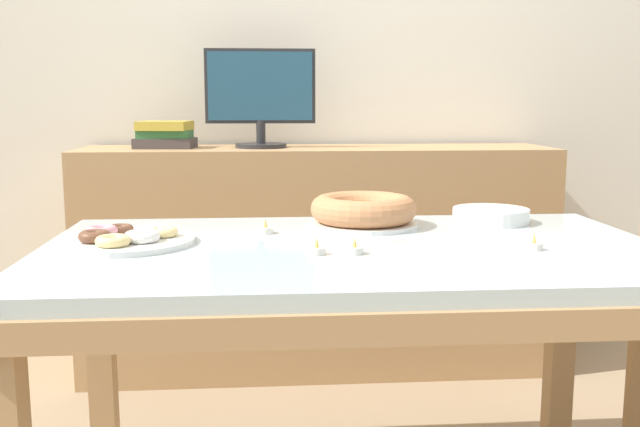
# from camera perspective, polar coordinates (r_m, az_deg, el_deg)

# --- Properties ---
(wall_back) EXTENTS (8.00, 0.10, 2.60)m
(wall_back) POSITION_cam_1_polar(r_m,az_deg,el_deg) (3.11, -0.68, 13.21)
(wall_back) COLOR silver
(wall_back) RESTS_ON ground
(dining_table) EXTENTS (1.49, 0.87, 0.74)m
(dining_table) POSITION_cam_1_polar(r_m,az_deg,el_deg) (1.70, 2.65, -5.66)
(dining_table) COLOR silver
(dining_table) RESTS_ON ground
(sideboard) EXTENTS (1.84, 0.44, 0.89)m
(sideboard) POSITION_cam_1_polar(r_m,az_deg,el_deg) (2.87, -0.25, -3.61)
(sideboard) COLOR tan
(sideboard) RESTS_ON ground
(computer_monitor) EXTENTS (0.42, 0.20, 0.38)m
(computer_monitor) POSITION_cam_1_polar(r_m,az_deg,el_deg) (2.79, -4.79, 9.16)
(computer_monitor) COLOR #262628
(computer_monitor) RESTS_ON sideboard
(book_stack) EXTENTS (0.23, 0.20, 0.10)m
(book_stack) POSITION_cam_1_polar(r_m,az_deg,el_deg) (2.82, -12.28, 6.17)
(book_stack) COLOR #3F3838
(book_stack) RESTS_ON sideboard
(cake_chocolate_round) EXTENTS (0.30, 0.30, 0.08)m
(cake_chocolate_round) POSITION_cam_1_polar(r_m,az_deg,el_deg) (1.92, 3.49, 0.19)
(cake_chocolate_round) COLOR white
(cake_chocolate_round) RESTS_ON dining_table
(pastry_platter) EXTENTS (0.33, 0.33, 0.04)m
(pastry_platter) POSITION_cam_1_polar(r_m,az_deg,el_deg) (1.74, -15.36, -1.93)
(pastry_platter) COLOR white
(pastry_platter) RESTS_ON dining_table
(plate_stack) EXTENTS (0.21, 0.21, 0.04)m
(plate_stack) POSITION_cam_1_polar(r_m,az_deg,el_deg) (2.04, 13.50, -0.15)
(plate_stack) COLOR white
(plate_stack) RESTS_ON dining_table
(tealight_right_edge) EXTENTS (0.04, 0.04, 0.04)m
(tealight_right_edge) POSITION_cam_1_polar(r_m,az_deg,el_deg) (1.82, -4.37, -1.29)
(tealight_right_edge) COLOR silver
(tealight_right_edge) RESTS_ON dining_table
(tealight_near_cakes) EXTENTS (0.04, 0.04, 0.04)m
(tealight_near_cakes) POSITION_cam_1_polar(r_m,az_deg,el_deg) (1.57, 2.79, -2.90)
(tealight_near_cakes) COLOR silver
(tealight_near_cakes) RESTS_ON dining_table
(tealight_near_front) EXTENTS (0.04, 0.04, 0.04)m
(tealight_near_front) POSITION_cam_1_polar(r_m,az_deg,el_deg) (1.69, 16.74, -2.46)
(tealight_near_front) COLOR silver
(tealight_near_front) RESTS_ON dining_table
(tealight_centre) EXTENTS (0.04, 0.04, 0.04)m
(tealight_centre) POSITION_cam_1_polar(r_m,az_deg,el_deg) (1.57, -0.26, -2.94)
(tealight_centre) COLOR silver
(tealight_centre) RESTS_ON dining_table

